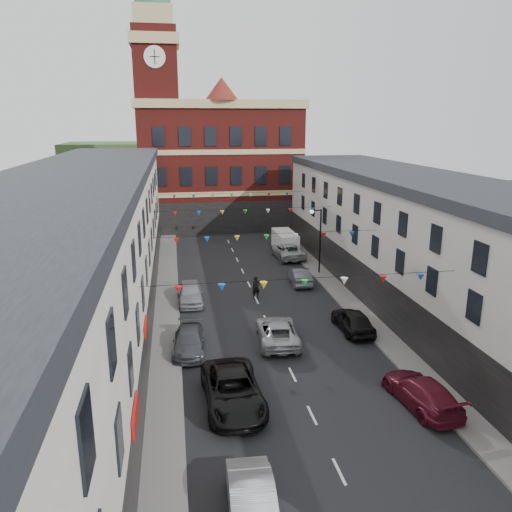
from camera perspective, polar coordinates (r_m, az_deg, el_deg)
ground at (r=31.79m, az=2.48°, el=-10.00°), size 160.00×160.00×0.00m
pavement_left at (r=33.01m, az=-10.21°, el=-9.11°), size 1.80×64.00×0.15m
pavement_right at (r=35.44m, az=12.89°, el=-7.52°), size 1.80×64.00×0.15m
terrace_left at (r=30.81m, az=-19.79°, el=-1.11°), size 8.40×56.00×10.70m
terrace_right at (r=35.24m, az=21.32°, el=-0.13°), size 8.40×56.00×9.70m
civic_building at (r=66.59m, az=-4.24°, el=10.45°), size 20.60×13.30×18.50m
clock_tower at (r=63.19m, az=-11.17°, el=16.14°), size 5.60×5.60×30.00m
distant_hill at (r=90.58m, az=-8.18°, el=9.57°), size 40.00×14.00×10.00m
street_lamp at (r=45.02m, az=7.07°, el=2.71°), size 1.10×0.36×6.00m
car_left_b at (r=19.06m, az=-0.37°, el=-26.78°), size 1.79×4.64×1.51m
car_left_c at (r=25.20m, az=-2.67°, el=-15.05°), size 2.91×6.00×1.65m
car_left_d at (r=30.81m, az=-7.66°, el=-9.62°), size 2.25×4.73×1.33m
car_left_e at (r=38.62m, az=-7.54°, el=-4.21°), size 1.88×4.67×1.59m
car_right_c at (r=26.48m, az=18.40°, el=-14.53°), size 2.57×5.20×1.45m
car_right_d at (r=33.87m, az=11.01°, el=-7.23°), size 1.89×4.54×1.54m
car_right_e at (r=42.91m, az=5.02°, el=-2.29°), size 1.74×4.32×1.40m
car_right_f at (r=50.88m, az=3.64°, el=0.62°), size 2.88×5.76×1.57m
moving_car at (r=31.75m, az=2.47°, el=-8.58°), size 2.85×5.46×1.47m
white_van at (r=53.06m, az=3.33°, el=1.59°), size 1.99×5.02×2.21m
pedestrian at (r=39.22m, az=0.01°, el=-3.63°), size 0.70×0.52×1.77m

